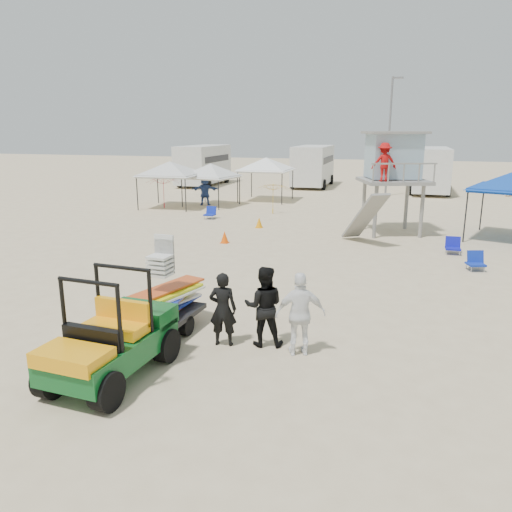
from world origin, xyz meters
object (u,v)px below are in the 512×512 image
(utility_cart, at_px, (108,331))
(surf_trailer, at_px, (165,298))
(lifeguard_tower, at_px, (393,160))
(man_left, at_px, (223,309))

(utility_cart, relative_size, surf_trailer, 1.23)
(utility_cart, height_order, lifeguard_tower, lifeguard_tower)
(surf_trailer, distance_m, lifeguard_tower, 14.26)
(utility_cart, distance_m, surf_trailer, 2.34)
(surf_trailer, bearing_deg, lifeguard_tower, 71.04)
(surf_trailer, relative_size, lifeguard_tower, 0.52)
(utility_cart, height_order, surf_trailer, utility_cart)
(utility_cart, xyz_separation_m, man_left, (1.52, 2.04, -0.13))
(utility_cart, distance_m, lifeguard_tower, 16.44)
(lifeguard_tower, bearing_deg, surf_trailer, -108.96)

